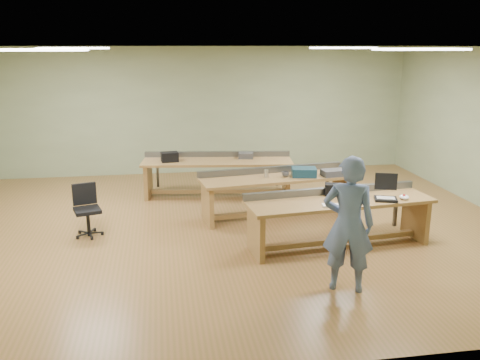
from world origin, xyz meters
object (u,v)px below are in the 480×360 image
at_px(task_chair, 88,217).
at_px(drinks_can, 266,173).
at_px(workbench_mid, 277,187).
at_px(mug, 285,174).
at_px(parts_bin_teal, 304,172).
at_px(person, 348,224).
at_px(parts_bin_grey, 333,173).
at_px(workbench_back, 217,169).
at_px(camera_bag, 334,190).
at_px(laptop_base, 386,199).
at_px(workbench_front, 339,211).

height_order(task_chair, drinks_can, drinks_can).
bearing_deg(workbench_mid, drinks_can, -178.86).
bearing_deg(mug, task_chair, -173.62).
bearing_deg(parts_bin_teal, task_chair, -174.20).
height_order(person, parts_bin_grey, person).
relative_size(workbench_back, camera_bag, 11.50).
bearing_deg(laptop_base, camera_bag, 170.37).
distance_m(task_chair, drinks_can, 3.13).
bearing_deg(workbench_front, drinks_can, 112.67).
xyz_separation_m(parts_bin_teal, mug, (-0.34, 0.00, -0.03)).
relative_size(workbench_back, drinks_can, 23.25).
distance_m(workbench_front, mug, 1.56).
bearing_deg(laptop_base, workbench_front, -173.99).
bearing_deg(workbench_mid, workbench_back, 113.62).
height_order(camera_bag, parts_bin_teal, camera_bag).
bearing_deg(workbench_mid, task_chair, -179.95).
relative_size(workbench_mid, workbench_back, 0.92).
xyz_separation_m(laptop_base, mug, (-1.16, 1.61, 0.03)).
height_order(task_chair, mug, mug).
height_order(workbench_front, task_chair, workbench_front).
relative_size(workbench_back, person, 1.78).
distance_m(workbench_front, workbench_back, 3.37).
height_order(workbench_back, camera_bag, camera_bag).
bearing_deg(workbench_back, workbench_front, -55.80).
distance_m(workbench_front, person, 1.49).
relative_size(camera_bag, parts_bin_grey, 0.66).
bearing_deg(camera_bag, task_chair, -173.31).
height_order(workbench_back, task_chair, workbench_back).
distance_m(camera_bag, mug, 1.32).
bearing_deg(laptop_base, task_chair, -176.23).
distance_m(workbench_mid, parts_bin_teal, 0.55).
relative_size(workbench_back, parts_bin_teal, 7.26).
height_order(person, laptop_base, person).
xyz_separation_m(workbench_front, workbench_back, (-1.52, 3.01, 0.00)).
height_order(parts_bin_teal, parts_bin_grey, parts_bin_teal).
height_order(laptop_base, task_chair, task_chair).
bearing_deg(mug, parts_bin_grey, -3.98).
distance_m(task_chair, parts_bin_grey, 4.31).
bearing_deg(task_chair, workbench_mid, -8.56).
height_order(parts_bin_grey, mug, parts_bin_grey).
xyz_separation_m(workbench_back, laptop_base, (2.20, -3.16, 0.21)).
bearing_deg(laptop_base, parts_bin_teal, 135.77).
xyz_separation_m(workbench_front, parts_bin_grey, (0.39, 1.40, 0.25)).
distance_m(camera_bag, parts_bin_grey, 1.24).
height_order(workbench_mid, drinks_can, drinks_can).
distance_m(task_chair, parts_bin_teal, 3.80).
bearing_deg(drinks_can, mug, -5.59).
bearing_deg(workbench_back, workbench_mid, -51.33).
bearing_deg(drinks_can, parts_bin_teal, -2.81).
bearing_deg(parts_bin_teal, laptop_base, -63.13).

